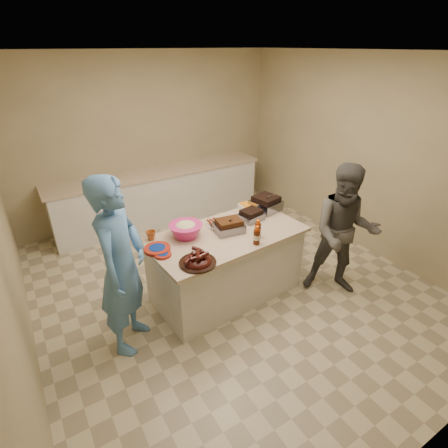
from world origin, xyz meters
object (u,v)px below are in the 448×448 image
plastic_cup (152,239)px  guest_blue (133,339)px  rib_platter (198,263)px  coleslaw_bowl (186,237)px  bbq_bottle_a (256,244)px  guest_gray (334,288)px  roasting_pan (265,210)px  mustard_bottle (195,232)px  bbq_bottle_b (257,237)px  island (226,293)px

plastic_cup → guest_blue: bearing=-135.6°
rib_platter → coleslaw_bowl: size_ratio=0.98×
guest_blue → coleslaw_bowl: bearing=-29.6°
coleslaw_bowl → bbq_bottle_a: 0.79m
bbq_bottle_a → guest_gray: bearing=-14.6°
roasting_pan → mustard_bottle: (-1.06, -0.05, 0.00)m
coleslaw_bowl → guest_gray: 2.01m
roasting_pan → mustard_bottle: size_ratio=2.62×
mustard_bottle → guest_blue: mustard_bottle is taller
bbq_bottle_b → guest_blue: bearing=175.6°
mustard_bottle → rib_platter: bearing=-114.9°
bbq_bottle_a → guest_blue: bearing=170.6°
rib_platter → roasting_pan: (1.33, 0.64, 0.00)m
bbq_bottle_a → rib_platter: bearing=-179.7°
rib_platter → bbq_bottle_b: bearing=8.3°
island → rib_platter: bearing=-150.9°
bbq_bottle_a → mustard_bottle: (-0.44, 0.58, 0.00)m
bbq_bottle_a → coleslaw_bowl: bearing=136.6°
bbq_bottle_b → bbq_bottle_a: bearing=-131.2°
roasting_pan → plastic_cup: (-1.54, 0.05, 0.00)m
bbq_bottle_b → guest_blue: size_ratio=0.12×
island → mustard_bottle: mustard_bottle is taller
roasting_pan → guest_blue: 2.21m
bbq_bottle_b → guest_blue: 1.72m
guest_blue → bbq_bottle_a: bearing=-59.8°
bbq_bottle_a → guest_gray: 1.39m
rib_platter → bbq_bottle_b: size_ratio=1.76×
roasting_pan → bbq_bottle_a: bbq_bottle_a is taller
island → plastic_cup: size_ratio=16.35×
coleslaw_bowl → bbq_bottle_a: (0.57, -0.54, 0.00)m
coleslaw_bowl → mustard_bottle: 0.14m
island → bbq_bottle_a: bbq_bottle_a is taller
bbq_bottle_b → mustard_bottle: bearing=139.2°
bbq_bottle_b → guest_blue: (-1.49, 0.11, -0.85)m
roasting_pan → guest_blue: (-2.00, -0.40, -0.85)m
rib_platter → guest_blue: size_ratio=0.20×
mustard_bottle → roasting_pan: bearing=2.8°
roasting_pan → bbq_bottle_b: bbq_bottle_b is taller
bbq_bottle_a → bbq_bottle_b: size_ratio=1.02×
mustard_bottle → coleslaw_bowl: bearing=-161.6°
bbq_bottle_a → plastic_cup: bbq_bottle_a is taller
plastic_cup → guest_blue: plastic_cup is taller
island → guest_blue: (-1.23, -0.13, 0.00)m
rib_platter → mustard_bottle: (0.27, 0.59, 0.00)m
island → coleslaw_bowl: (-0.42, 0.18, 0.85)m
roasting_pan → guest_blue: roasting_pan is taller
roasting_pan → coleslaw_bowl: coleslaw_bowl is taller
guest_blue → plastic_cup: bearing=-6.0°
rib_platter → guest_blue: rib_platter is taller
coleslaw_bowl → rib_platter: bearing=-104.7°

